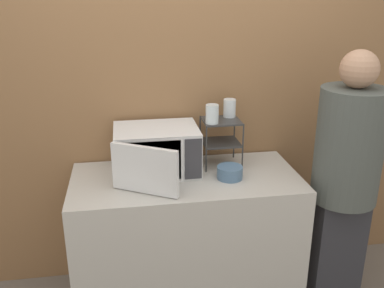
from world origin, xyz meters
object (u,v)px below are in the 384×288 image
(glass_front_left, at_px, (212,114))
(person, at_px, (345,173))
(dish_rack, at_px, (221,133))
(microwave, at_px, (156,151))
(glass_back_right, at_px, (230,108))
(bowl, at_px, (230,173))

(glass_front_left, distance_m, person, 0.89)
(dish_rack, bearing_deg, glass_front_left, -141.24)
(glass_front_left, bearing_deg, microwave, -179.80)
(microwave, distance_m, dish_rack, 0.44)
(microwave, height_order, glass_front_left, glass_front_left)
(person, bearing_deg, glass_back_right, 147.51)
(glass_front_left, height_order, person, person)
(dish_rack, bearing_deg, glass_back_right, 42.27)
(dish_rack, distance_m, glass_back_right, 0.17)
(bowl, bearing_deg, glass_front_left, 116.14)
(microwave, bearing_deg, bowl, -20.66)
(glass_back_right, height_order, person, person)
(glass_front_left, relative_size, glass_back_right, 1.00)
(microwave, height_order, dish_rack, dish_rack)
(dish_rack, height_order, person, person)
(bowl, distance_m, person, 0.71)
(dish_rack, distance_m, person, 0.81)
(microwave, bearing_deg, glass_back_right, 13.76)
(glass_front_left, bearing_deg, dish_rack, 38.76)
(glass_back_right, bearing_deg, bowl, -101.73)
(glass_front_left, xyz_separation_m, glass_back_right, (0.14, 0.12, 0.00))
(dish_rack, bearing_deg, bowl, -88.02)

